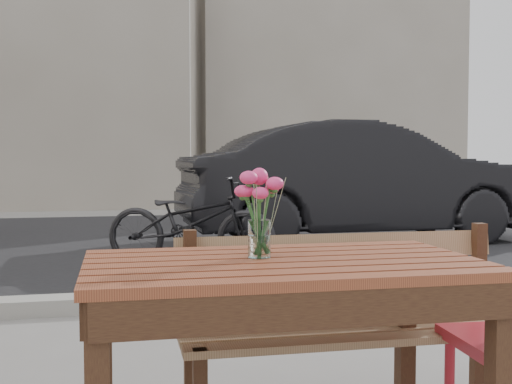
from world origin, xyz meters
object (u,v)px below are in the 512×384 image
main_table (284,299)px  parked_car (359,183)px  main_vase (259,202)px  bicycle (190,222)px

main_table → parked_car: (2.78, 6.21, 0.14)m
main_table → main_vase: main_vase is taller
main_vase → parked_car: (2.84, 6.15, -0.18)m
bicycle → main_vase: bearing=-157.8°
main_table → parked_car: 6.81m
main_table → bicycle: bicycle is taller
parked_car → bicycle: parked_car is taller
main_table → parked_car: parked_car is taller
main_vase → bicycle: bearing=86.0°
main_table → bicycle: (0.25, 4.56, -0.19)m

